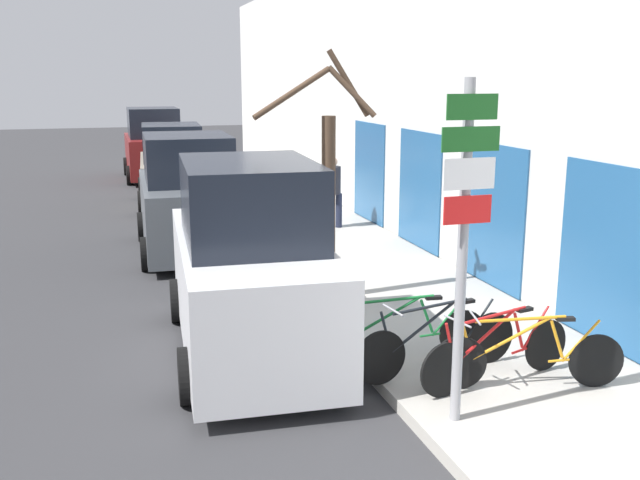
{
  "coord_description": "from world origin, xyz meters",
  "views": [
    {
      "loc": [
        -1.88,
        -2.1,
        3.57
      ],
      "look_at": [
        0.71,
        6.37,
        1.53
      ],
      "focal_mm": 40.0,
      "sensor_mm": 36.0,
      "label": 1
    }
  ],
  "objects_px": {
    "signpost": "(464,236)",
    "bicycle_1": "(497,352)",
    "parked_car_1": "(189,200)",
    "bicycle_3": "(401,333)",
    "bicycle_0": "(528,357)",
    "parked_car_0": "(249,268)",
    "pedestrian_near": "(333,187)",
    "bicycle_2": "(438,343)",
    "parked_car_3": "(154,147)",
    "parked_car_2": "(172,169)",
    "street_tree": "(328,190)"
  },
  "relations": [
    {
      "from": "parked_car_3",
      "to": "street_tree",
      "type": "bearing_deg",
      "value": -84.34
    },
    {
      "from": "bicycle_0",
      "to": "parked_car_0",
      "type": "bearing_deg",
      "value": 63.64
    },
    {
      "from": "parked_car_1",
      "to": "pedestrian_near",
      "type": "height_order",
      "value": "parked_car_1"
    },
    {
      "from": "signpost",
      "to": "parked_car_1",
      "type": "height_order",
      "value": "signpost"
    },
    {
      "from": "parked_car_0",
      "to": "parked_car_2",
      "type": "xyz_separation_m",
      "value": [
        0.12,
        11.41,
        -0.12
      ]
    },
    {
      "from": "parked_car_3",
      "to": "bicycle_0",
      "type": "bearing_deg",
      "value": -82.16
    },
    {
      "from": "bicycle_2",
      "to": "parked_car_3",
      "type": "height_order",
      "value": "parked_car_3"
    },
    {
      "from": "pedestrian_near",
      "to": "signpost",
      "type": "bearing_deg",
      "value": -84.3
    },
    {
      "from": "bicycle_2",
      "to": "parked_car_2",
      "type": "relative_size",
      "value": 0.5
    },
    {
      "from": "bicycle_3",
      "to": "parked_car_2",
      "type": "bearing_deg",
      "value": 13.47
    },
    {
      "from": "bicycle_0",
      "to": "parked_car_2",
      "type": "xyz_separation_m",
      "value": [
        -2.55,
        13.74,
        0.51
      ]
    },
    {
      "from": "bicycle_0",
      "to": "parked_car_1",
      "type": "distance_m",
      "value": 8.59
    },
    {
      "from": "bicycle_0",
      "to": "bicycle_2",
      "type": "distance_m",
      "value": 1.03
    },
    {
      "from": "parked_car_0",
      "to": "parked_car_2",
      "type": "relative_size",
      "value": 1.08
    },
    {
      "from": "parked_car_2",
      "to": "parked_car_3",
      "type": "relative_size",
      "value": 1.03
    },
    {
      "from": "bicycle_1",
      "to": "parked_car_1",
      "type": "bearing_deg",
      "value": 5.73
    },
    {
      "from": "bicycle_1",
      "to": "parked_car_0",
      "type": "bearing_deg",
      "value": 36.9
    },
    {
      "from": "bicycle_1",
      "to": "parked_car_2",
      "type": "relative_size",
      "value": 0.49
    },
    {
      "from": "bicycle_0",
      "to": "parked_car_3",
      "type": "bearing_deg",
      "value": 22.52
    },
    {
      "from": "bicycle_1",
      "to": "parked_car_3",
      "type": "height_order",
      "value": "parked_car_3"
    },
    {
      "from": "bicycle_0",
      "to": "pedestrian_near",
      "type": "distance_m",
      "value": 8.99
    },
    {
      "from": "signpost",
      "to": "bicycle_1",
      "type": "relative_size",
      "value": 1.63
    },
    {
      "from": "pedestrian_near",
      "to": "street_tree",
      "type": "xyz_separation_m",
      "value": [
        -1.73,
        -5.11,
        0.78
      ]
    },
    {
      "from": "bicycle_0",
      "to": "bicycle_3",
      "type": "bearing_deg",
      "value": 57.63
    },
    {
      "from": "bicycle_2",
      "to": "street_tree",
      "type": "relative_size",
      "value": 0.56
    },
    {
      "from": "parked_car_1",
      "to": "parked_car_2",
      "type": "height_order",
      "value": "parked_car_1"
    },
    {
      "from": "bicycle_3",
      "to": "signpost",
      "type": "bearing_deg",
      "value": -176.03
    },
    {
      "from": "signpost",
      "to": "street_tree",
      "type": "relative_size",
      "value": 0.89
    },
    {
      "from": "parked_car_3",
      "to": "signpost",
      "type": "bearing_deg",
      "value": -85.54
    },
    {
      "from": "bicycle_1",
      "to": "bicycle_2",
      "type": "relative_size",
      "value": 0.98
    },
    {
      "from": "signpost",
      "to": "parked_car_1",
      "type": "distance_m",
      "value": 8.78
    },
    {
      "from": "bicycle_1",
      "to": "parked_car_0",
      "type": "distance_m",
      "value": 3.27
    },
    {
      "from": "bicycle_0",
      "to": "street_tree",
      "type": "distance_m",
      "value": 4.22
    },
    {
      "from": "parked_car_0",
      "to": "parked_car_3",
      "type": "relative_size",
      "value": 1.11
    },
    {
      "from": "signpost",
      "to": "bicycle_2",
      "type": "bearing_deg",
      "value": 73.36
    },
    {
      "from": "signpost",
      "to": "bicycle_1",
      "type": "height_order",
      "value": "signpost"
    },
    {
      "from": "signpost",
      "to": "parked_car_0",
      "type": "height_order",
      "value": "signpost"
    },
    {
      "from": "signpost",
      "to": "parked_car_3",
      "type": "bearing_deg",
      "value": 94.39
    },
    {
      "from": "bicycle_3",
      "to": "parked_car_1",
      "type": "xyz_separation_m",
      "value": [
        -1.72,
        6.99,
        0.58
      ]
    },
    {
      "from": "street_tree",
      "to": "signpost",
      "type": "bearing_deg",
      "value": -89.96
    },
    {
      "from": "signpost",
      "to": "pedestrian_near",
      "type": "distance_m",
      "value": 9.61
    },
    {
      "from": "parked_car_3",
      "to": "parked_car_1",
      "type": "bearing_deg",
      "value": -90.57
    },
    {
      "from": "bicycle_1",
      "to": "bicycle_2",
      "type": "bearing_deg",
      "value": 38.07
    },
    {
      "from": "bicycle_2",
      "to": "parked_car_3",
      "type": "relative_size",
      "value": 0.52
    },
    {
      "from": "bicycle_0",
      "to": "parked_car_0",
      "type": "height_order",
      "value": "parked_car_0"
    },
    {
      "from": "signpost",
      "to": "bicycle_1",
      "type": "xyz_separation_m",
      "value": [
        0.86,
        0.68,
        -1.55
      ]
    },
    {
      "from": "signpost",
      "to": "street_tree",
      "type": "xyz_separation_m",
      "value": [
        -0.0,
        4.3,
        -0.21
      ]
    },
    {
      "from": "bicycle_1",
      "to": "pedestrian_near",
      "type": "bearing_deg",
      "value": -17.61
    },
    {
      "from": "signpost",
      "to": "bicycle_0",
      "type": "bearing_deg",
      "value": 22.13
    },
    {
      "from": "bicycle_0",
      "to": "parked_car_0",
      "type": "relative_size",
      "value": 0.46
    }
  ]
}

